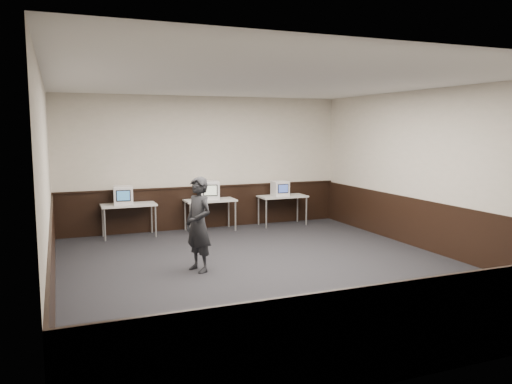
# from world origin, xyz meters

# --- Properties ---
(floor) EXTENTS (8.00, 8.00, 0.00)m
(floor) POSITION_xyz_m (0.00, 0.00, 0.00)
(floor) COLOR black
(floor) RESTS_ON ground
(ceiling) EXTENTS (8.00, 8.00, 0.00)m
(ceiling) POSITION_xyz_m (0.00, 0.00, 3.20)
(ceiling) COLOR white
(ceiling) RESTS_ON back_wall
(back_wall) EXTENTS (7.00, 0.00, 7.00)m
(back_wall) POSITION_xyz_m (0.00, 4.00, 1.60)
(back_wall) COLOR beige
(back_wall) RESTS_ON ground
(front_wall) EXTENTS (7.00, 0.00, 7.00)m
(front_wall) POSITION_xyz_m (0.00, -4.00, 1.60)
(front_wall) COLOR beige
(front_wall) RESTS_ON ground
(left_wall) EXTENTS (0.00, 8.00, 8.00)m
(left_wall) POSITION_xyz_m (-3.50, 0.00, 1.60)
(left_wall) COLOR beige
(left_wall) RESTS_ON ground
(right_wall) EXTENTS (0.00, 8.00, 8.00)m
(right_wall) POSITION_xyz_m (3.50, 0.00, 1.60)
(right_wall) COLOR beige
(right_wall) RESTS_ON ground
(wainscot_back) EXTENTS (6.98, 0.04, 1.00)m
(wainscot_back) POSITION_xyz_m (0.00, 3.98, 0.50)
(wainscot_back) COLOR black
(wainscot_back) RESTS_ON back_wall
(wainscot_front) EXTENTS (6.98, 0.04, 1.00)m
(wainscot_front) POSITION_xyz_m (0.00, -3.98, 0.50)
(wainscot_front) COLOR black
(wainscot_front) RESTS_ON front_wall
(wainscot_left) EXTENTS (0.04, 7.98, 1.00)m
(wainscot_left) POSITION_xyz_m (-3.48, 0.00, 0.50)
(wainscot_left) COLOR black
(wainscot_left) RESTS_ON left_wall
(wainscot_right) EXTENTS (0.04, 7.98, 1.00)m
(wainscot_right) POSITION_xyz_m (3.48, 0.00, 0.50)
(wainscot_right) COLOR black
(wainscot_right) RESTS_ON right_wall
(wainscot_rail) EXTENTS (6.98, 0.06, 0.04)m
(wainscot_rail) POSITION_xyz_m (0.00, 3.96, 1.02)
(wainscot_rail) COLOR black
(wainscot_rail) RESTS_ON wainscot_back
(desk_left) EXTENTS (1.20, 0.60, 0.75)m
(desk_left) POSITION_xyz_m (-1.90, 3.60, 0.68)
(desk_left) COLOR silver
(desk_left) RESTS_ON ground
(desk_center) EXTENTS (1.20, 0.60, 0.75)m
(desk_center) POSITION_xyz_m (0.00, 3.60, 0.68)
(desk_center) COLOR silver
(desk_center) RESTS_ON ground
(desk_right) EXTENTS (1.20, 0.60, 0.75)m
(desk_right) POSITION_xyz_m (1.90, 3.60, 0.68)
(desk_right) COLOR silver
(desk_right) RESTS_ON ground
(emac_left) EXTENTS (0.46, 0.48, 0.41)m
(emac_left) POSITION_xyz_m (-2.01, 3.56, 0.96)
(emac_left) COLOR white
(emac_left) RESTS_ON desk_left
(emac_center) EXTENTS (0.52, 0.54, 0.44)m
(emac_center) POSITION_xyz_m (-0.00, 3.63, 0.97)
(emac_center) COLOR white
(emac_center) RESTS_ON desk_center
(emac_right) EXTENTS (0.39, 0.42, 0.37)m
(emac_right) POSITION_xyz_m (1.82, 3.58, 0.94)
(emac_right) COLOR white
(emac_right) RESTS_ON desk_right
(person) EXTENTS (0.58, 0.69, 1.62)m
(person) POSITION_xyz_m (-1.16, 0.39, 0.81)
(person) COLOR black
(person) RESTS_ON ground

